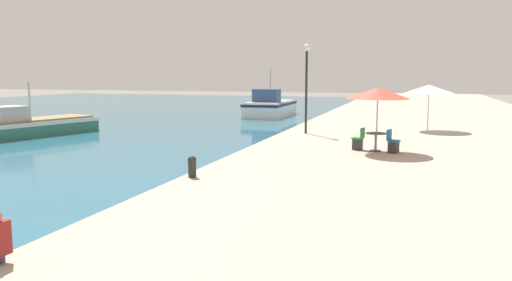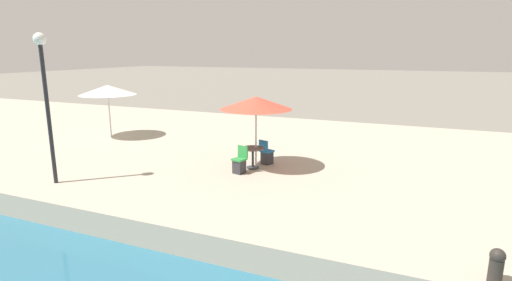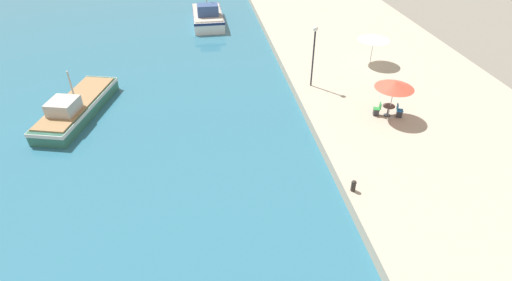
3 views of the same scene
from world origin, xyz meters
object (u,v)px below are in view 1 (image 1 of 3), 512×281
Objects in this scene: cafe_chair_right at (358,142)px; cafe_umbrella_pink at (378,93)px; fishing_boat_near at (29,125)px; fishing_boat_mid at (270,107)px; cafe_table at (376,138)px; lamppost at (307,73)px; cafe_chair_left at (393,145)px; mooring_bollard at (192,166)px; cafe_umbrella_white at (429,89)px.

cafe_umbrella_pink is at bearing -97.02° from cafe_chair_right.
fishing_boat_near is 1.18× the size of fishing_boat_mid.
fishing_boat_mid is 8.05× the size of cafe_chair_right.
lamppost is (-3.89, 5.04, 2.56)m from cafe_table.
mooring_bollard is at bearing -19.85° from cafe_chair_left.
lamppost is (0.94, 11.85, 2.74)m from mooring_bollard.
cafe_table is at bearing 3.55° from fishing_boat_near.
cafe_chair_right is at bearing 59.42° from mooring_bollard.
fishing_boat_near reaches higher than cafe_umbrella_pink.
fishing_boat_mid is 1.61× the size of lamppost.
fishing_boat_near is at bearing 168.27° from cafe_table.
cafe_chair_left is (21.49, -4.57, 0.36)m from fishing_boat_near.
lamppost is (-3.93, 5.14, 0.78)m from cafe_umbrella_pink.
fishing_boat_near is at bearing 168.00° from cafe_umbrella_pink.
cafe_table reaches higher than mooring_bollard.
lamppost is at bearing 47.43° from cafe_chair_right.
cafe_umbrella_pink reaches higher than cafe_umbrella_white.
fishing_boat_mid is 24.49m from cafe_chair_right.
cafe_chair_left is at bearing -20.17° from cafe_table.
cafe_umbrella_pink is (20.85, -4.43, 2.35)m from fishing_boat_near.
cafe_chair_right is 6.44m from lamppost.
fishing_boat_near is 3.30× the size of cafe_umbrella_white.
cafe_table is at bearing -104.35° from cafe_umbrella_white.
cafe_table is at bearing 107.43° from cafe_umbrella_pink.
fishing_boat_mid reaches higher than fishing_boat_near.
cafe_umbrella_white is 6.94m from lamppost.
cafe_umbrella_white is at bearing 25.28° from fishing_boat_near.
fishing_boat_near reaches higher than mooring_bollard.
lamppost reaches higher than cafe_umbrella_white.
mooring_bollard is (15.98, -11.13, 0.39)m from fishing_boat_near.
mooring_bollard is (-6.97, -15.18, -1.90)m from cafe_umbrella_white.
mooring_bollard is 0.14× the size of lamppost.
cafe_table is (10.82, -22.48, 0.38)m from fishing_boat_mid.
cafe_umbrella_pink is at bearing -52.66° from lamppost.
cafe_chair_right is (-1.38, 0.43, 0.00)m from cafe_chair_left.
cafe_table is (-2.14, -8.37, -1.71)m from cafe_umbrella_white.
fishing_boat_near is 13.21× the size of mooring_bollard.
cafe_table is at bearing -64.91° from fishing_boat_mid.
mooring_bollard is at bearing -19.58° from fishing_boat_near.
lamppost is at bearing -118.98° from cafe_chair_left.
fishing_boat_mid is 2.80× the size of cafe_umbrella_white.
cafe_umbrella_pink is 0.56× the size of lamppost.
cafe_chair_left is (0.64, -0.14, -1.99)m from cafe_umbrella_pink.
fishing_boat_near is 1.89× the size of lamppost.
lamppost is (6.92, -17.44, 2.94)m from fishing_boat_mid.
fishing_boat_mid is at bearing 101.55° from mooring_bollard.
cafe_chair_left is at bearing -93.01° from cafe_chair_right.
cafe_chair_right reaches higher than mooring_bollard.
fishing_boat_mid is (10.00, 18.15, 0.19)m from fishing_boat_near.
fishing_boat_mid is at bearing 132.56° from cafe_umbrella_white.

